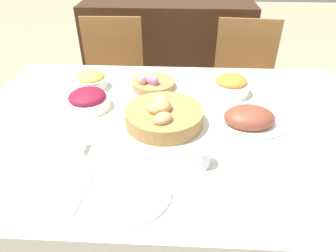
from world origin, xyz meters
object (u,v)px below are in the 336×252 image
object	(u,v)px
spoon	(190,196)
butter_dish	(72,146)
egg_basket	(153,83)
dinner_plate	(132,193)
chair_far_left	(113,82)
knife	(180,195)
sideboard	(168,53)
beet_salad_bowl	(88,100)
fork	(84,192)
chair_far_right	(244,85)
bread_basket	(164,115)
carrot_bowl	(231,85)
pineapple_bowl	(91,80)
drinking_cup	(200,156)
ham_platter	(249,119)

from	to	relation	value
spoon	butter_dish	bearing A→B (deg)	150.40
egg_basket	dinner_plate	world-z (taller)	egg_basket
chair_far_left	knife	distance (m)	1.40
chair_far_left	sideboard	world-z (taller)	chair_far_left
chair_far_left	sideboard	size ratio (longest dim) A/B	0.63
beet_salad_bowl	fork	xyz separation A→B (m)	(0.12, -0.50, -0.04)
chair_far_right	fork	bearing A→B (deg)	-115.03
bread_basket	carrot_bowl	xyz separation A→B (m)	(0.30, 0.28, 0.00)
sideboard	beet_salad_bowl	bearing A→B (deg)	-100.19
butter_dish	beet_salad_bowl	bearing A→B (deg)	93.93
sideboard	carrot_bowl	size ratio (longest dim) A/B	8.43
pineapple_bowl	drinking_cup	size ratio (longest dim) A/B	2.15
carrot_bowl	chair_far_right	bearing A→B (deg)	72.05
bread_basket	butter_dish	bearing A→B (deg)	-149.68
drinking_cup	egg_basket	bearing A→B (deg)	110.79
dinner_plate	knife	xyz separation A→B (m)	(0.15, 0.00, -0.00)
egg_basket	ham_platter	world-z (taller)	same
dinner_plate	sideboard	bearing A→B (deg)	89.87
butter_dish	knife	bearing A→B (deg)	-27.06
sideboard	ham_platter	world-z (taller)	sideboard
bread_basket	spoon	size ratio (longest dim) A/B	1.72
fork	bread_basket	bearing A→B (deg)	64.67
ham_platter	sideboard	bearing A→B (deg)	104.31
ham_platter	butter_dish	bearing A→B (deg)	-163.71
drinking_cup	butter_dish	xyz separation A→B (m)	(-0.46, 0.06, -0.02)
drinking_cup	butter_dish	world-z (taller)	drinking_cup
chair_far_left	sideboard	xyz separation A→B (m)	(0.35, 0.75, -0.06)
knife	dinner_plate	bearing A→B (deg)	-175.81
carrot_bowl	knife	xyz separation A→B (m)	(-0.23, -0.67, -0.04)
chair_far_left	carrot_bowl	bearing A→B (deg)	-41.60
sideboard	knife	bearing A→B (deg)	-85.98
ham_platter	fork	bearing A→B (deg)	-144.99
bread_basket	carrot_bowl	size ratio (longest dim) A/B	1.81
spoon	chair_far_right	bearing A→B (deg)	68.49
pineapple_bowl	dinner_plate	size ratio (longest dim) A/B	0.64
chair_far_right	bread_basket	size ratio (longest dim) A/B	2.93
beet_salad_bowl	carrot_bowl	bearing A→B (deg)	14.15
knife	drinking_cup	world-z (taller)	drinking_cup
sideboard	fork	bearing A→B (deg)	-94.28
butter_dish	fork	bearing A→B (deg)	-63.37
chair_far_right	ham_platter	size ratio (longest dim) A/B	2.93
chair_far_right	ham_platter	xyz separation A→B (m)	(-0.16, -0.89, 0.29)
fork	knife	xyz separation A→B (m)	(0.29, 0.00, 0.00)
chair_far_left	egg_basket	world-z (taller)	chair_far_left
chair_far_right	egg_basket	distance (m)	0.86
knife	drinking_cup	size ratio (longest dim) A/B	2.52
chair_far_right	butter_dish	bearing A→B (deg)	-122.96
ham_platter	pineapple_bowl	size ratio (longest dim) A/B	2.02
chair_far_right	beet_salad_bowl	xyz separation A→B (m)	(-0.85, -0.78, 0.30)
carrot_bowl	butter_dish	bearing A→B (deg)	-143.42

